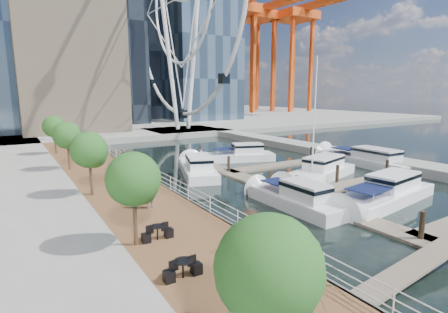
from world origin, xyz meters
TOP-DOWN VIEW (x-y plane):
  - ground at (0.00, 0.00)m, footprint 520.00×520.00m
  - boardwalk at (-9.00, 15.00)m, footprint 6.00×60.00m
  - seawall at (-6.00, 15.00)m, footprint 0.25×60.00m
  - land_far at (0.00, 102.00)m, footprint 200.00×114.00m
  - breakwater at (20.00, 20.00)m, footprint 4.00×60.00m
  - pier at (14.00, 52.00)m, footprint 14.00×12.00m
  - railing at (-6.10, 15.00)m, footprint 0.10×60.00m
  - floating_docks at (7.97, 9.98)m, footprint 16.00×34.00m
  - port_cranes at (67.67, 95.67)m, footprint 40.00×52.00m
  - street_trees at (-11.40, 14.00)m, footprint 2.60×42.60m
  - cafe_tables at (-10.40, -2.00)m, footprint 2.50×13.70m
  - yacht_foreground at (7.69, 3.40)m, footprint 11.84×4.48m
  - pedestrian_near at (-8.88, 8.91)m, footprint 0.74×0.56m
  - pedestrian_mid at (-6.86, 21.43)m, footprint 1.10×1.15m
  - pedestrian_far at (-8.51, 28.88)m, footprint 1.25×0.91m
  - moored_yachts at (8.84, 10.86)m, footprint 23.72×36.76m

SIDE VIEW (x-z plane):
  - ground at x=0.00m, z-range 0.00..0.00m
  - yacht_foreground at x=7.69m, z-range -1.07..1.07m
  - moored_yachts at x=8.84m, z-range -5.75..5.75m
  - floating_docks at x=7.97m, z-range -0.81..1.79m
  - boardwalk at x=-9.00m, z-range 0.00..1.00m
  - seawall at x=-6.00m, z-range 0.00..1.00m
  - land_far at x=0.00m, z-range 0.00..1.00m
  - breakwater at x=20.00m, z-range 0.00..1.00m
  - pier at x=14.00m, z-range 0.00..1.00m
  - cafe_tables at x=-10.40m, z-range 1.00..1.74m
  - railing at x=-6.10m, z-range 1.00..2.05m
  - pedestrian_near at x=-8.88m, z-range 1.00..2.83m
  - pedestrian_mid at x=-6.86m, z-range 1.00..2.87m
  - pedestrian_far at x=-8.51m, z-range 1.00..2.97m
  - street_trees at x=-11.40m, z-range 1.99..6.59m
  - port_cranes at x=67.67m, z-range 1.00..39.00m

